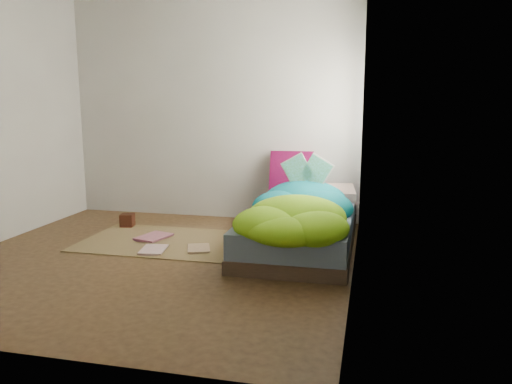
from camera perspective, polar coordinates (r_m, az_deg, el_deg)
ground at (r=4.60m, az=-11.56°, el=-7.54°), size 3.50×3.50×0.00m
room_walls at (r=4.40m, az=-12.15°, el=13.10°), size 3.54×3.54×2.62m
bed at (r=4.89m, az=5.13°, el=-4.25°), size 1.00×2.00×0.34m
duvet at (r=4.61m, az=4.82°, el=-0.81°), size 0.96×1.84×0.34m
rug at (r=5.14m, az=-10.54°, el=-5.54°), size 1.60×1.10×0.01m
pillow_floral at (r=5.50m, az=8.24°, el=-0.19°), size 0.61×0.43×0.13m
pillow_magenta at (r=5.70m, az=4.11°, el=2.12°), size 0.50×0.18×0.49m
open_book at (r=5.05m, az=5.86°, el=3.60°), size 0.43×0.13×0.26m
wooden_box at (r=5.79m, az=-14.49°, el=-3.13°), size 0.16×0.16×0.14m
floor_book_a at (r=4.83m, az=-12.95°, el=-6.44°), size 0.27×0.34×0.02m
floor_book_b at (r=5.30m, az=-12.68°, el=-4.88°), size 0.34×0.40×0.03m
floor_book_c at (r=4.78m, az=-7.83°, el=-6.47°), size 0.30×0.34×0.02m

